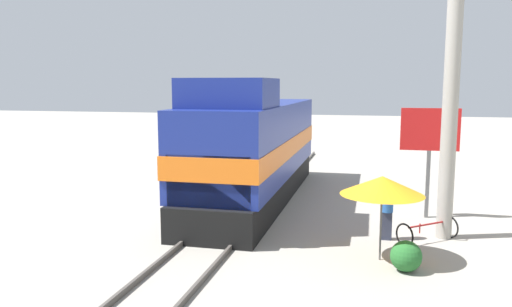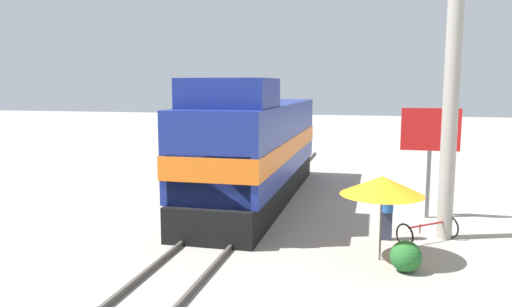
# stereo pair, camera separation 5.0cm
# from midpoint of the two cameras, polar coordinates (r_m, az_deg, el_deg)

# --- Properties ---
(ground_plane) EXTENTS (120.00, 120.00, 0.00)m
(ground_plane) POSITION_cam_midpoint_polar(r_m,az_deg,el_deg) (15.63, -3.90, -8.88)
(ground_plane) COLOR gray
(rail_near) EXTENTS (0.08, 36.03, 0.15)m
(rail_near) POSITION_cam_midpoint_polar(r_m,az_deg,el_deg) (15.83, -6.41, -8.42)
(rail_near) COLOR #4C4742
(rail_near) RESTS_ON ground_plane
(rail_far) EXTENTS (0.08, 36.03, 0.15)m
(rail_far) POSITION_cam_midpoint_polar(r_m,az_deg,el_deg) (15.42, -1.32, -8.81)
(rail_far) COLOR #4C4742
(rail_far) RESTS_ON ground_plane
(locomotive) EXTENTS (2.94, 12.17, 4.70)m
(locomotive) POSITION_cam_midpoint_polar(r_m,az_deg,el_deg) (19.10, -0.32, 0.46)
(locomotive) COLOR black
(locomotive) RESTS_ON ground_plane
(utility_pole) EXTENTS (1.80, 0.44, 9.21)m
(utility_pole) POSITION_cam_midpoint_polar(r_m,az_deg,el_deg) (15.35, 21.38, 7.90)
(utility_pole) COLOR #9E998E
(utility_pole) RESTS_ON ground_plane
(vendor_umbrella) EXTENTS (2.13, 2.13, 2.20)m
(vendor_umbrella) POSITION_cam_midpoint_polar(r_m,az_deg,el_deg) (13.08, 14.12, -3.56)
(vendor_umbrella) COLOR #4C4C4C
(vendor_umbrella) RESTS_ON ground_plane
(billboard_sign) EXTENTS (1.91, 0.12, 3.73)m
(billboard_sign) POSITION_cam_midpoint_polar(r_m,az_deg,el_deg) (17.67, 19.17, 1.82)
(billboard_sign) COLOR #595959
(billboard_sign) RESTS_ON ground_plane
(shrub_cluster) EXTENTS (0.76, 0.76, 0.76)m
(shrub_cluster) POSITION_cam_midpoint_polar(r_m,az_deg,el_deg) (12.86, 16.66, -11.17)
(shrub_cluster) COLOR #236028
(shrub_cluster) RESTS_ON ground_plane
(person_bystander) EXTENTS (0.34, 0.34, 1.73)m
(person_bystander) POSITION_cam_midpoint_polar(r_m,az_deg,el_deg) (15.06, 14.67, -6.06)
(person_bystander) COLOR #2D3347
(person_bystander) RESTS_ON ground_plane
(bicycle) EXTENTS (1.81, 1.69, 0.67)m
(bicycle) POSITION_cam_midpoint_polar(r_m,az_deg,el_deg) (15.29, 18.92, -8.33)
(bicycle) COLOR black
(bicycle) RESTS_ON ground_plane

